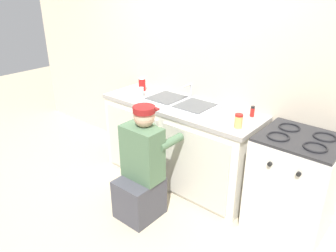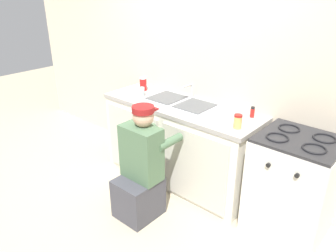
% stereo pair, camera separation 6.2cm
% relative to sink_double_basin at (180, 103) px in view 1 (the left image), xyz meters
% --- Properties ---
extents(ground_plane, '(12.00, 12.00, 0.00)m').
position_rel_sink_double_basin_xyz_m(ground_plane, '(0.00, -0.30, -0.93)').
color(ground_plane, tan).
extents(back_wall, '(6.00, 0.10, 2.50)m').
position_rel_sink_double_basin_xyz_m(back_wall, '(0.00, 0.35, 0.32)').
color(back_wall, beige).
rests_on(back_wall, ground_plane).
extents(counter_cabinet, '(1.75, 0.62, 0.87)m').
position_rel_sink_double_basin_xyz_m(counter_cabinet, '(0.00, -0.01, -0.49)').
color(counter_cabinet, silver).
rests_on(counter_cabinet, ground_plane).
extents(countertop, '(1.79, 0.62, 0.04)m').
position_rel_sink_double_basin_xyz_m(countertop, '(0.00, -0.00, -0.04)').
color(countertop, '#9E9993').
rests_on(countertop, counter_cabinet).
extents(sink_double_basin, '(0.80, 0.44, 0.19)m').
position_rel_sink_double_basin_xyz_m(sink_double_basin, '(0.00, 0.00, 0.00)').
color(sink_double_basin, silver).
rests_on(sink_double_basin, countertop).
extents(stove_range, '(0.66, 0.62, 0.94)m').
position_rel_sink_double_basin_xyz_m(stove_range, '(1.27, -0.00, -0.47)').
color(stove_range, silver).
rests_on(stove_range, ground_plane).
extents(plumber_person, '(0.42, 0.61, 1.10)m').
position_rel_sink_double_basin_xyz_m(plumber_person, '(0.11, -0.72, -0.47)').
color(plumber_person, '#3F3F47').
rests_on(plumber_person, ground_plane).
extents(condiment_jar, '(0.07, 0.07, 0.13)m').
position_rel_sink_double_basin_xyz_m(condiment_jar, '(0.76, -0.14, 0.05)').
color(condiment_jar, '#DBB760').
rests_on(condiment_jar, countertop).
extents(soda_cup_red, '(0.08, 0.08, 0.15)m').
position_rel_sink_double_basin_xyz_m(soda_cup_red, '(-0.64, 0.09, 0.06)').
color(soda_cup_red, red).
rests_on(soda_cup_red, countertop).
extents(water_glass, '(0.06, 0.06, 0.10)m').
position_rel_sink_double_basin_xyz_m(water_glass, '(-0.51, -0.07, 0.03)').
color(water_glass, '#ADC6CC').
rests_on(water_glass, countertop).
extents(spice_bottle_red, '(0.04, 0.04, 0.10)m').
position_rel_sink_double_basin_xyz_m(spice_bottle_red, '(0.74, 0.18, 0.03)').
color(spice_bottle_red, red).
rests_on(spice_bottle_red, countertop).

